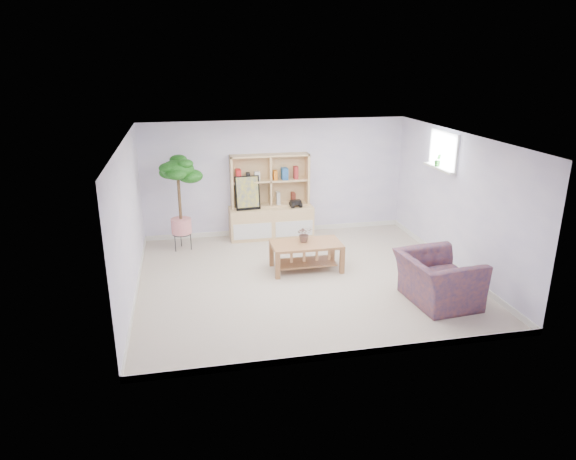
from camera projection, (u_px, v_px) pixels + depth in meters
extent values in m
cube|color=tan|center=(303.00, 278.00, 8.77)|extent=(5.50, 5.00, 0.01)
cube|color=white|center=(304.00, 137.00, 8.01)|extent=(5.50, 5.00, 0.01)
cube|color=white|center=(276.00, 178.00, 10.71)|extent=(5.50, 0.01, 2.40)
cube|color=white|center=(352.00, 270.00, 6.07)|extent=(5.50, 0.01, 2.40)
cube|color=white|center=(129.00, 221.00, 7.86)|extent=(0.01, 5.00, 2.40)
cube|color=white|center=(457.00, 202.00, 8.91)|extent=(0.01, 5.00, 2.40)
cube|color=white|center=(439.00, 168.00, 9.30)|extent=(0.14, 1.00, 0.04)
imported|color=#2E7838|center=(304.00, 234.00, 9.00)|extent=(0.27, 0.24, 0.29)
imported|color=navy|center=(438.00, 276.00, 7.80)|extent=(1.11, 1.24, 0.86)
imported|color=#0C440C|center=(438.00, 160.00, 9.32)|extent=(0.15, 0.13, 0.23)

